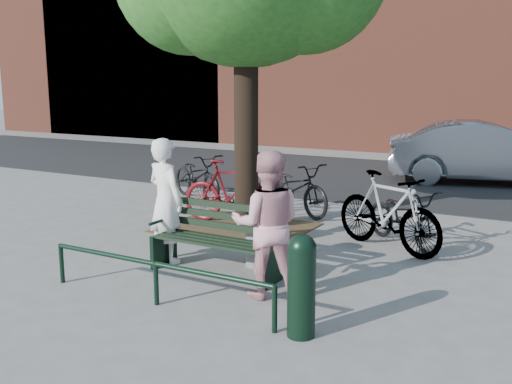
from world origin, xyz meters
The scene contains 15 objects.
ground centered at (0.00, 0.00, 0.00)m, with size 90.00×90.00×0.00m, color gray.
dirt_pit centered at (-1.00, 2.20, 0.01)m, with size 2.40×2.00×0.02m, color brown.
road centered at (0.00, 8.50, 0.01)m, with size 40.00×7.00×0.01m, color black.
park_bench centered at (0.00, 0.08, 0.48)m, with size 1.74×0.54×0.97m.
guard_railing centered at (0.00, -1.20, 0.40)m, with size 3.06×0.06×0.51m.
person_left centered at (-0.90, 0.15, 0.87)m, with size 0.63×0.42×1.74m, color white.
person_right centered at (0.95, -0.34, 0.86)m, with size 0.84×0.65×1.72m, color #D49199.
bollard centered at (1.76, -1.14, 0.56)m, with size 0.28×0.28×1.04m.
litter_bin centered at (0.32, 0.60, 0.41)m, with size 0.39×0.39×0.80m.
bicycle_a centered at (-3.00, 3.89, 0.50)m, with size 0.67×1.92×1.01m, color black.
bicycle_b centered at (-1.23, 2.43, 0.57)m, with size 0.54×1.90×1.14m, color #520B10.
bicycle_c centered at (-0.62, 3.71, 0.50)m, with size 0.67×1.91×1.01m, color black.
bicycle_d centered at (1.64, 2.20, 0.59)m, with size 0.55×1.95×1.17m, color gray.
bicycle_e centered at (1.79, 2.56, 0.45)m, with size 0.60×1.72×0.90m, color black.
parked_car centered at (2.08, 9.06, 0.77)m, with size 1.63×4.69×1.54m, color gray.
Camera 1 is at (3.95, -5.97, 2.46)m, focal length 40.00 mm.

